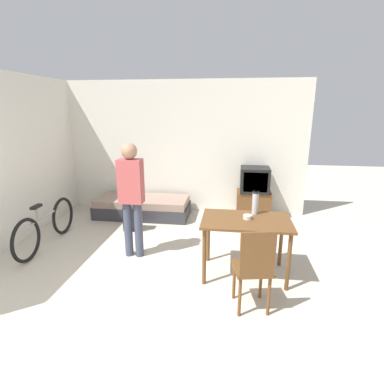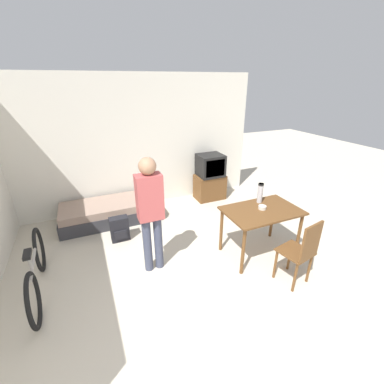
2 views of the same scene
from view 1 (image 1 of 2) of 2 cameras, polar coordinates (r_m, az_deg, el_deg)
name	(u,v)px [view 1 (image 1 of 2)]	position (r m, az deg, el deg)	size (l,w,h in m)	color
ground_plane	(91,348)	(3.26, -18.61, -26.36)	(20.00, 20.00, 0.00)	beige
wall_back	(173,148)	(6.32, -3.56, 8.40)	(5.44, 0.06, 2.70)	silver
wall_left	(4,162)	(5.45, -32.12, 4.90)	(0.06, 4.99, 2.70)	silver
daybed	(143,207)	(6.23, -9.37, -2.82)	(1.89, 0.80, 0.39)	#333338
tv	(254,194)	(6.03, 11.70, -0.36)	(0.66, 0.49, 1.05)	brown
dining_table	(246,227)	(3.93, 10.23, -6.60)	(1.13, 0.73, 0.78)	brown
wooden_chair	(254,267)	(3.29, 11.80, -13.74)	(0.46, 0.46, 0.97)	brown
bicycle	(46,226)	(5.33, -26.01, -5.86)	(0.11, 1.67, 0.74)	black
person_standing	(131,192)	(4.35, -11.49, -0.05)	(0.34, 0.23, 1.69)	#3D4256
thermos_flask	(255,202)	(4.06, 11.96, -1.79)	(0.09, 0.09, 0.32)	#B7B7BC
mate_bowl	(248,217)	(3.90, 10.55, -4.70)	(0.12, 0.12, 0.05)	beige
backpack	(132,219)	(5.53, -11.29, -5.07)	(0.31, 0.20, 0.44)	black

